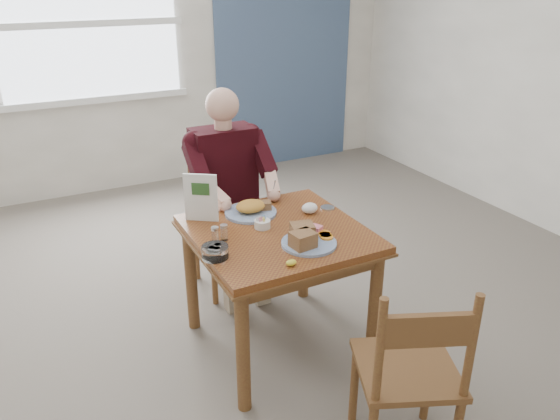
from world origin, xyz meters
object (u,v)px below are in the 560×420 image
table (278,248)px  diner (228,179)px  chair_far (225,220)px  near_plate (306,238)px  chair_near (410,374)px  far_plate (252,209)px

table → diner: bearing=90.0°
chair_far → near_plate: 1.06m
near_plate → chair_near: bearing=-85.0°
chair_far → chair_near: size_ratio=1.00×
diner → far_plate: size_ratio=3.70×
chair_far → table: bearing=-90.0°
chair_far → diner: 0.34m
chair_far → far_plate: bearing=-94.0°
chair_far → near_plate: bearing=-87.0°
table → chair_far: size_ratio=0.97×
chair_near → table: bearing=96.9°
table → far_plate: 0.30m
table → chair_near: (0.12, -1.00, -0.16)m
diner → near_plate: size_ratio=4.52×
table → near_plate: bearing=-76.3°
chair_far → far_plate: (-0.04, -0.53, 0.30)m
table → far_plate: bearing=98.1°
table → chair_far: (0.00, 0.80, -0.16)m
table → far_plate: size_ratio=2.46×
far_plate → chair_near: bearing=-82.9°
near_plate → table: bearing=103.7°
chair_far → diner: (0.00, -0.09, 0.33)m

